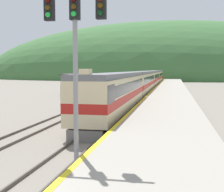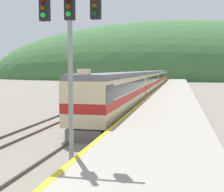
% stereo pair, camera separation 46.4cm
% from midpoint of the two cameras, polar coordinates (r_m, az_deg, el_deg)
% --- Properties ---
extents(track_main, '(1.52, 180.00, 0.16)m').
position_cam_midpoint_polar(track_main, '(77.08, 7.08, 1.57)').
color(track_main, '#4C443D').
rests_on(track_main, ground).
extents(track_siding, '(1.52, 180.00, 0.16)m').
position_cam_midpoint_polar(track_siding, '(77.57, 3.54, 1.61)').
color(track_siding, '#4C443D').
rests_on(track_siding, ground).
extents(platform, '(5.82, 140.00, 1.13)m').
position_cam_midpoint_polar(platform, '(56.89, 10.38, 0.84)').
color(platform, '#9E9689').
rests_on(platform, ground).
extents(distant_hills, '(186.24, 83.81, 54.79)m').
position_cam_midpoint_polar(distant_hills, '(154.86, 9.18, 3.16)').
color(distant_hills, '#3D6B38').
rests_on(distant_hills, ground).
extents(station_shed, '(6.18, 5.12, 3.77)m').
position_cam_midpoint_polar(station_shed, '(56.11, -6.03, 2.21)').
color(station_shed, slate).
rests_on(station_shed, ground).
extents(express_train_lead_car, '(2.98, 21.40, 4.53)m').
position_cam_midpoint_polar(express_train_lead_car, '(29.08, 0.18, 0.52)').
color(express_train_lead_car, black).
rests_on(express_train_lead_car, ground).
extents(carriage_second, '(2.97, 22.34, 4.17)m').
position_cam_midpoint_polar(carriage_second, '(51.79, 5.07, 2.40)').
color(carriage_second, black).
rests_on(carriage_second, ground).
extents(carriage_third, '(2.97, 22.34, 4.17)m').
position_cam_midpoint_polar(carriage_third, '(74.91, 6.98, 3.15)').
color(carriage_third, black).
rests_on(carriage_third, ground).
extents(carriage_fourth, '(2.97, 22.34, 4.17)m').
position_cam_midpoint_polar(carriage_fourth, '(98.08, 8.00, 3.54)').
color(carriage_fourth, black).
rests_on(carriage_fourth, ground).
extents(signal_mast_main, '(3.30, 0.42, 8.53)m').
position_cam_midpoint_polar(signal_mast_main, '(13.11, -7.82, 10.92)').
color(signal_mast_main, gray).
rests_on(signal_mast_main, ground).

